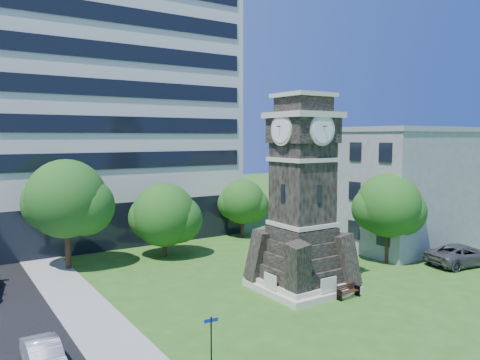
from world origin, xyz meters
TOP-DOWN VIEW (x-y plane):
  - ground at (0.00, 0.00)m, footprint 160.00×160.00m
  - sidewalk at (-9.50, 5.00)m, footprint 3.00×70.00m
  - clock_tower at (3.00, 2.00)m, footprint 5.40×5.40m
  - office_tall at (-3.20, 25.84)m, footprint 26.20×15.11m
  - office_low at (19.97, 8.00)m, footprint 15.20×12.20m
  - car_street_mid at (-12.68, -0.24)m, footprint 1.36×3.77m
  - car_east_lot at (16.71, -0.39)m, footprint 6.06×3.53m
  - park_bench at (4.19, -0.82)m, footprint 1.60×0.43m
  - street_sign at (-7.15, -4.34)m, footprint 0.59×0.06m
  - tree_nw at (-8.17, 14.74)m, footprint 6.27×5.70m
  - tree_nc at (-0.89, 14.05)m, footprint 5.58×5.07m
  - tree_ne at (8.44, 16.91)m, footprint 4.69×4.26m
  - tree_east at (12.59, 3.14)m, footprint 5.36×4.87m

SIDE VIEW (x-z plane):
  - ground at x=0.00m, z-range 0.00..0.00m
  - sidewalk at x=-9.50m, z-range 0.00..0.06m
  - park_bench at x=4.19m, z-range 0.02..0.85m
  - car_street_mid at x=-12.68m, z-range 0.00..1.24m
  - car_east_lot at x=16.71m, z-range 0.00..1.58m
  - street_sign at x=-7.15m, z-range 0.31..2.78m
  - tree_nc at x=-0.89m, z-range 0.30..6.24m
  - tree_ne at x=8.44m, z-range 0.52..6.09m
  - tree_east at x=12.59m, z-range 0.82..7.70m
  - tree_nw at x=-8.17m, z-range 0.95..8.95m
  - office_low at x=19.97m, z-range 0.01..10.41m
  - clock_tower at x=3.00m, z-range -0.83..11.39m
  - office_tall at x=-3.20m, z-range -0.08..28.52m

